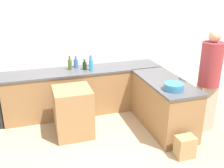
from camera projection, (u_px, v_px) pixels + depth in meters
ground_plane at (108, 158)px, 4.10m from camera, size 14.00×14.00×0.00m
wall_back at (79, 45)px, 5.46m from camera, size 8.00×0.06×2.70m
counter_back at (84, 90)px, 5.47m from camera, size 3.22×0.67×0.93m
counter_peninsula at (163, 104)px, 4.86m from camera, size 0.69×1.57×0.93m
island_table at (73, 112)px, 4.61m from camera, size 0.64×0.63×0.88m
mixing_bowl at (174, 87)px, 4.25m from camera, size 0.32×0.32×0.12m
olive_oil_bottle at (70, 64)px, 5.23m from camera, size 0.08×0.08×0.29m
water_bottle_blue at (76, 63)px, 5.38m from camera, size 0.09×0.09×0.24m
vinegar_bottle_clear at (90, 60)px, 5.46m from camera, size 0.06×0.06×0.32m
wine_bottle_dark at (85, 65)px, 5.26m from camera, size 0.08×0.08×0.21m
dish_soap_bottle at (91, 64)px, 5.19m from camera, size 0.08×0.08×0.31m
person_at_peninsula at (209, 79)px, 4.55m from camera, size 0.37×0.37×1.85m
paper_bag at (185, 147)px, 4.07m from camera, size 0.30×0.21×0.36m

